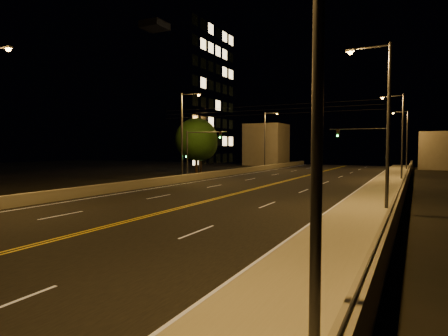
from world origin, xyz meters
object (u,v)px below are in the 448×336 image
at_px(streetlight_1, 384,116).
at_px(streetlight_5, 184,131).
at_px(tree_0, 196,139).
at_px(traffic_signal_right, 375,150).
at_px(streetlight_0, 303,42).
at_px(streetlight_6, 266,137).
at_px(traffic_signal_left, 195,149).
at_px(streetlight_2, 400,132).
at_px(tree_1, 200,144).
at_px(streetlight_3, 405,136).
at_px(building_tower, 155,100).

relative_size(streetlight_1, streetlight_5, 1.00).
bearing_deg(tree_0, traffic_signal_right, -19.18).
bearing_deg(streetlight_0, traffic_signal_right, 93.09).
relative_size(streetlight_0, streetlight_5, 1.00).
bearing_deg(streetlight_1, streetlight_0, -90.00).
bearing_deg(streetlight_5, streetlight_1, -28.03).
bearing_deg(streetlight_0, streetlight_6, 111.50).
bearing_deg(traffic_signal_left, streetlight_0, -55.24).
distance_m(streetlight_6, traffic_signal_left, 25.38).
distance_m(streetlight_2, streetlight_5, 24.60).
bearing_deg(streetlight_6, streetlight_1, -59.96).
bearing_deg(traffic_signal_right, streetlight_1, -82.41).
xyz_separation_m(streetlight_5, streetlight_6, (0.00, 25.71, 0.00)).
relative_size(streetlight_0, tree_1, 1.41).
bearing_deg(streetlight_3, streetlight_2, -90.00).
xyz_separation_m(building_tower, tree_1, (12.54, -5.41, -7.93)).
bearing_deg(tree_0, streetlight_1, -38.59).
height_order(streetlight_3, tree_1, streetlight_3).
bearing_deg(streetlight_3, streetlight_0, -90.00).
distance_m(streetlight_5, traffic_signal_left, 2.37).
distance_m(streetlight_0, building_tower, 62.30).
bearing_deg(streetlight_3, building_tower, -159.43).
relative_size(streetlight_3, tree_0, 1.26).
xyz_separation_m(streetlight_2, traffic_signal_right, (-1.58, -11.56, -2.01)).
bearing_deg(building_tower, tree_0, -34.36).
xyz_separation_m(streetlight_3, building_tower, (-39.80, -14.94, 6.67)).
bearing_deg(streetlight_2, traffic_signal_right, -97.79).
xyz_separation_m(traffic_signal_right, building_tower, (-38.22, 18.22, 8.68)).
height_order(streetlight_1, tree_0, streetlight_1).
bearing_deg(traffic_signal_left, tree_0, 120.61).
relative_size(streetlight_3, traffic_signal_right, 1.73).
xyz_separation_m(streetlight_1, streetlight_6, (-21.48, 37.14, 0.00)).
xyz_separation_m(streetlight_1, building_tower, (-39.80, 30.09, 6.67)).
relative_size(building_tower, tree_0, 3.28).
bearing_deg(streetlight_3, tree_1, -143.26).
bearing_deg(traffic_signal_left, streetlight_2, 29.65).
relative_size(streetlight_6, tree_1, 1.41).
bearing_deg(streetlight_0, streetlight_5, 126.70).
relative_size(streetlight_2, traffic_signal_left, 1.73).
height_order(streetlight_2, tree_1, streetlight_2).
distance_m(streetlight_2, traffic_signal_left, 23.44).
height_order(streetlight_1, traffic_signal_right, streetlight_1).
bearing_deg(traffic_signal_left, streetlight_6, 92.68).
bearing_deg(tree_0, streetlight_6, 77.87).
height_order(streetlight_0, streetlight_3, same).
xyz_separation_m(streetlight_2, tree_1, (-27.27, 1.25, -1.26)).
height_order(streetlight_1, streetlight_2, same).
xyz_separation_m(streetlight_3, traffic_signal_right, (-1.58, -33.15, -2.01)).
bearing_deg(streetlight_6, streetlight_0, -68.50).
height_order(building_tower, tree_1, building_tower).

